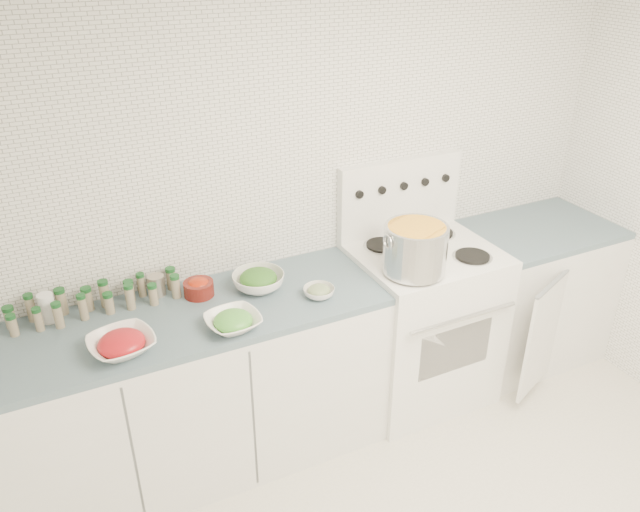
{
  "coord_description": "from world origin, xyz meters",
  "views": [
    {
      "loc": [
        -1.35,
        -1.25,
        2.48
      ],
      "look_at": [
        -0.18,
        1.14,
        1.08
      ],
      "focal_mm": 35.0,
      "sensor_mm": 36.0,
      "label": 1
    }
  ],
  "objects_px": {
    "bowl_tomato": "(122,344)",
    "bowl_snowpea": "(233,321)",
    "stove": "(419,318)",
    "stock_pot": "(415,247)"
  },
  "relations": [
    {
      "from": "stove",
      "to": "bowl_snowpea",
      "type": "xyz_separation_m",
      "value": [
        -1.16,
        -0.19,
        0.44
      ]
    },
    {
      "from": "stove",
      "to": "bowl_snowpea",
      "type": "height_order",
      "value": "stove"
    },
    {
      "from": "bowl_tomato",
      "to": "bowl_snowpea",
      "type": "distance_m",
      "value": 0.48
    },
    {
      "from": "stock_pot",
      "to": "bowl_tomato",
      "type": "height_order",
      "value": "stock_pot"
    },
    {
      "from": "bowl_tomato",
      "to": "bowl_snowpea",
      "type": "height_order",
      "value": "bowl_tomato"
    },
    {
      "from": "stove",
      "to": "bowl_tomato",
      "type": "height_order",
      "value": "stove"
    },
    {
      "from": "stove",
      "to": "stock_pot",
      "type": "height_order",
      "value": "stove"
    },
    {
      "from": "stove",
      "to": "bowl_snowpea",
      "type": "bearing_deg",
      "value": -170.54
    },
    {
      "from": "stove",
      "to": "stock_pot",
      "type": "relative_size",
      "value": 4.0
    },
    {
      "from": "stove",
      "to": "bowl_tomato",
      "type": "bearing_deg",
      "value": -174.64
    }
  ]
}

